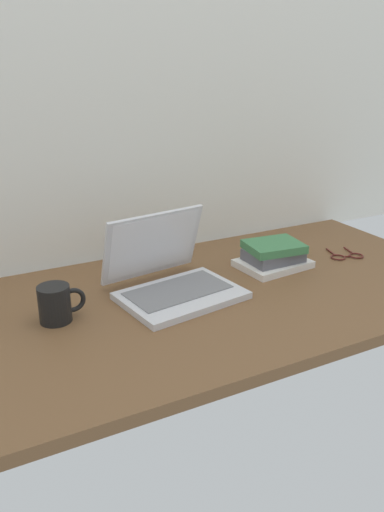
# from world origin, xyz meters

# --- Properties ---
(desk) EXTENTS (1.60, 0.76, 0.03)m
(desk) POSITION_xyz_m (0.00, 0.00, 0.01)
(desk) COLOR brown
(desk) RESTS_ON ground
(laptop) EXTENTS (0.34, 0.32, 0.21)m
(laptop) POSITION_xyz_m (-0.06, 0.06, 0.08)
(laptop) COLOR silver
(laptop) RESTS_ON desk
(coffee_mug) EXTENTS (0.12, 0.08, 0.09)m
(coffee_mug) POSITION_xyz_m (-0.38, 0.04, 0.08)
(coffee_mug) COLOR black
(coffee_mug) RESTS_ON desk
(eyeglasses) EXTENTS (0.12, 0.12, 0.01)m
(eyeglasses) POSITION_xyz_m (0.55, 0.04, 0.03)
(eyeglasses) COLOR #591E19
(eyeglasses) RESTS_ON desk
(book_stack) EXTENTS (0.22, 0.17, 0.08)m
(book_stack) POSITION_xyz_m (0.29, 0.08, 0.07)
(book_stack) COLOR silver
(book_stack) RESTS_ON desk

